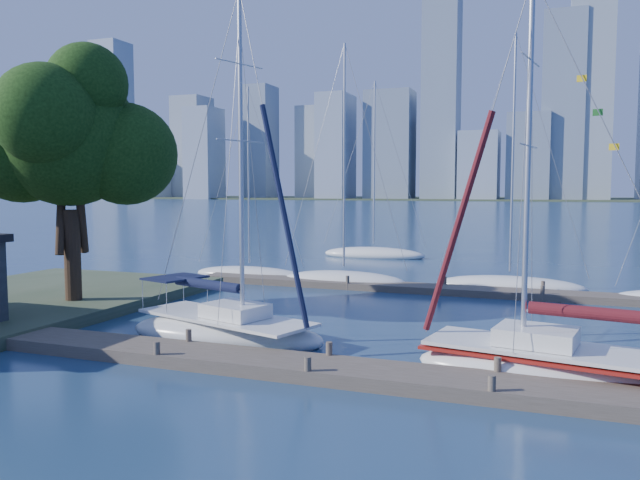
% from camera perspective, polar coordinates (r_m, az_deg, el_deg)
% --- Properties ---
extents(ground, '(700.00, 700.00, 0.00)m').
position_cam_1_polar(ground, '(18.78, -0.10, -12.31)').
color(ground, navy).
rests_on(ground, ground).
extents(near_dock, '(26.00, 2.00, 0.40)m').
position_cam_1_polar(near_dock, '(18.72, -0.10, -11.73)').
color(near_dock, '#494135').
rests_on(near_dock, ground).
extents(far_dock, '(30.00, 1.80, 0.36)m').
position_cam_1_polar(far_dock, '(33.52, 12.81, -4.54)').
color(far_dock, '#494135').
rests_on(far_dock, ground).
extents(far_shore, '(800.00, 100.00, 1.50)m').
position_cam_1_polar(far_shore, '(336.93, 19.32, 3.50)').
color(far_shore, '#38472D').
rests_on(far_shore, ground).
extents(tree, '(8.62, 7.87, 11.67)m').
position_cam_1_polar(tree, '(29.97, -21.97, 8.98)').
color(tree, '#2F2115').
rests_on(tree, ground).
extents(sailboat_navy, '(8.04, 4.66, 12.80)m').
position_cam_1_polar(sailboat_navy, '(22.97, -8.69, -6.47)').
color(sailboat_navy, silver).
rests_on(sailboat_navy, ground).
extents(sailboat_maroon, '(8.22, 3.92, 12.04)m').
position_cam_1_polar(sailboat_maroon, '(19.43, 20.71, -9.11)').
color(sailboat_maroon, silver).
rests_on(sailboat_maroon, ground).
extents(bg_boat_0, '(7.39, 2.28, 11.99)m').
position_cam_1_polar(bg_boat_0, '(38.95, -6.46, -3.08)').
color(bg_boat_0, silver).
rests_on(bg_boat_0, ground).
extents(bg_boat_1, '(7.40, 2.45, 13.96)m').
position_cam_1_polar(bg_boat_1, '(35.86, 2.20, -3.66)').
color(bg_boat_1, silver).
rests_on(bg_boat_1, ground).
extents(bg_boat_2, '(8.21, 3.59, 14.02)m').
position_cam_1_polar(bg_boat_2, '(35.41, 16.95, -3.98)').
color(bg_boat_2, silver).
rests_on(bg_boat_2, ground).
extents(bg_boat_6, '(8.49, 3.18, 14.34)m').
position_cam_1_polar(bg_boat_6, '(50.35, 4.92, -1.25)').
color(bg_boat_6, silver).
rests_on(bg_boat_6, ground).
extents(skyline, '(503.25, 51.31, 120.99)m').
position_cam_1_polar(skyline, '(309.28, 23.29, 9.96)').
color(skyline, gray).
rests_on(skyline, ground).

